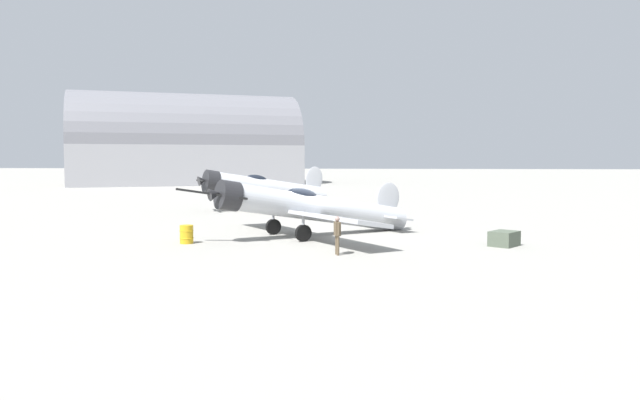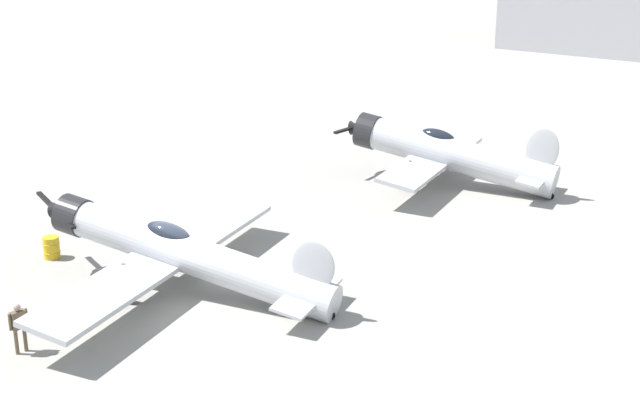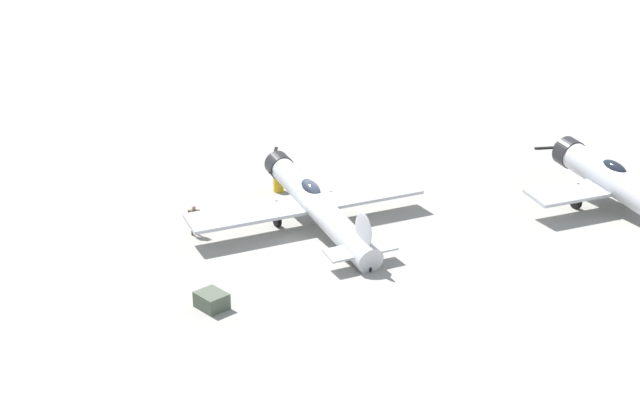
{
  "view_description": "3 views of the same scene",
  "coord_description": "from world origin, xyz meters",
  "px_view_note": "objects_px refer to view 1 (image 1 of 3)",
  "views": [
    {
      "loc": [
        -30.34,
        -3.41,
        3.89
      ],
      "look_at": [
        0.0,
        0.0,
        1.8
      ],
      "focal_mm": 34.08,
      "sensor_mm": 36.0,
      "label": 1
    },
    {
      "loc": [
        -9.69,
        -26.17,
        12.51
      ],
      "look_at": [
        6.32,
        2.72,
        1.6
      ],
      "focal_mm": 49.42,
      "sensor_mm": 36.0,
      "label": 2
    },
    {
      "loc": [
        7.01,
        -35.67,
        15.21
      ],
      "look_at": [
        0.0,
        0.0,
        1.8
      ],
      "focal_mm": 43.98,
      "sensor_mm": 36.0,
      "label": 3
    }
  ],
  "objects_px": {
    "airplane_foreground": "(311,208)",
    "equipment_crate": "(504,239)",
    "ground_crew_mechanic": "(337,232)",
    "fuel_drum": "(187,234)",
    "airplane_mid_apron": "(262,189)"
  },
  "relations": [
    {
      "from": "airplane_mid_apron",
      "to": "equipment_crate",
      "type": "bearing_deg",
      "value": 94.68
    },
    {
      "from": "airplane_mid_apron",
      "to": "fuel_drum",
      "type": "relative_size",
      "value": 11.47
    },
    {
      "from": "ground_crew_mechanic",
      "to": "equipment_crate",
      "type": "distance_m",
      "value": 7.91
    },
    {
      "from": "airplane_foreground",
      "to": "equipment_crate",
      "type": "bearing_deg",
      "value": 126.79
    },
    {
      "from": "airplane_mid_apron",
      "to": "airplane_foreground",
      "type": "bearing_deg",
      "value": 75.57
    },
    {
      "from": "fuel_drum",
      "to": "ground_crew_mechanic",
      "type": "bearing_deg",
      "value": -109.44
    },
    {
      "from": "airplane_foreground",
      "to": "ground_crew_mechanic",
      "type": "bearing_deg",
      "value": 69.76
    },
    {
      "from": "ground_crew_mechanic",
      "to": "equipment_crate",
      "type": "height_order",
      "value": "ground_crew_mechanic"
    },
    {
      "from": "fuel_drum",
      "to": "airplane_mid_apron",
      "type": "bearing_deg",
      "value": 1.14
    },
    {
      "from": "ground_crew_mechanic",
      "to": "airplane_mid_apron",
      "type": "bearing_deg",
      "value": -86.84
    },
    {
      "from": "airplane_mid_apron",
      "to": "equipment_crate",
      "type": "height_order",
      "value": "airplane_mid_apron"
    },
    {
      "from": "ground_crew_mechanic",
      "to": "fuel_drum",
      "type": "height_order",
      "value": "ground_crew_mechanic"
    },
    {
      "from": "airplane_foreground",
      "to": "ground_crew_mechanic",
      "type": "height_order",
      "value": "airplane_foreground"
    },
    {
      "from": "airplane_foreground",
      "to": "fuel_drum",
      "type": "height_order",
      "value": "airplane_foreground"
    },
    {
      "from": "fuel_drum",
      "to": "airplane_foreground",
      "type": "bearing_deg",
      "value": -58.69
    }
  ]
}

